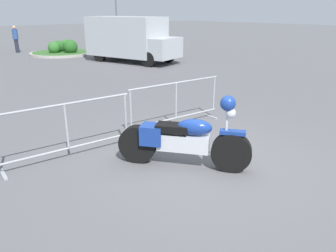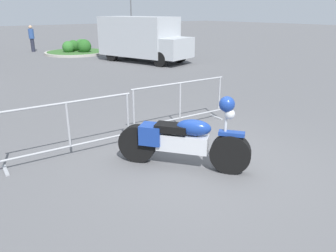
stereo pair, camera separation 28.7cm
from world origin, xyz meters
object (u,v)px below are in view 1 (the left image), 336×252
Objects in this scene: crowd_barrier_far at (176,103)px; delivery_van at (130,38)px; crowd_barrier_near at (67,130)px; motorcycle at (183,139)px; pedestrian at (16,38)px.

delivery_van reaches higher than crowd_barrier_far.
crowd_barrier_near is at bearing -56.24° from delivery_van.
motorcycle is 2.14m from crowd_barrier_near.
pedestrian reaches higher than crowd_barrier_far.
delivery_van reaches higher than pedestrian.
pedestrian is (-3.21, 8.17, -0.32)m from delivery_van.
motorcycle is at bearing -50.46° from crowd_barrier_near.
crowd_barrier_near is 18.04m from pedestrian.
pedestrian is (2.04, 17.39, 0.36)m from crowd_barrier_far.
delivery_van is at bearing 49.13° from crowd_barrier_near.
motorcycle is 2.14m from crowd_barrier_far.
crowd_barrier_near is 2.73m from crowd_barrier_far.
motorcycle reaches higher than crowd_barrier_far.
pedestrian is (4.77, 17.39, 0.36)m from crowd_barrier_near.
delivery_van is (5.25, 9.22, 0.68)m from crowd_barrier_far.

